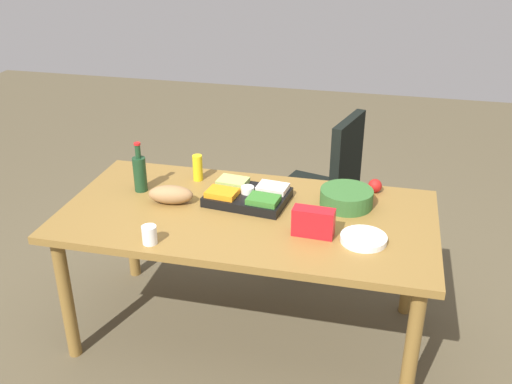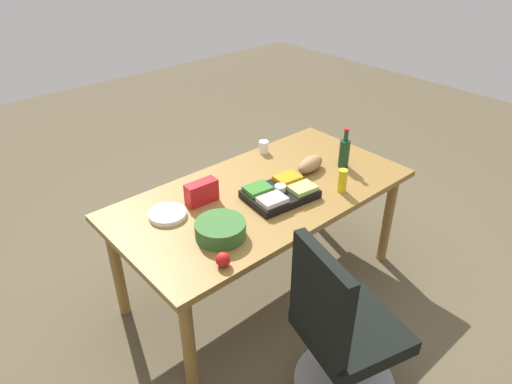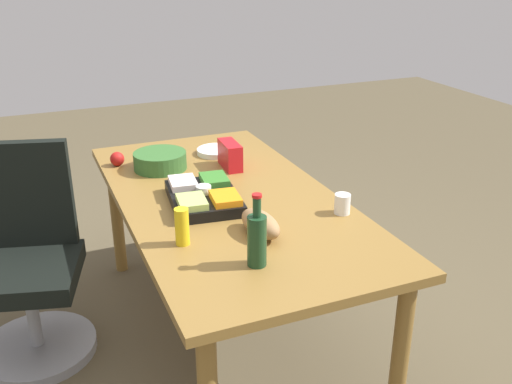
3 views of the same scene
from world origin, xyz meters
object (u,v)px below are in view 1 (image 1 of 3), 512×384
object	(u,v)px
office_chair	(321,204)
bread_loaf	(171,195)
conference_table	(247,226)
paper_plate_stack	(364,239)
chip_bag_red	(313,222)
veggie_tray	(248,195)
salad_bowl	(346,198)
paper_cup	(149,235)
apple_red	(375,186)
wine_bottle	(140,172)
mustard_bottle	(198,168)

from	to	relation	value
office_chair	bread_loaf	bearing A→B (deg)	-127.60
office_chair	conference_table	bearing A→B (deg)	-106.81
bread_loaf	paper_plate_stack	bearing A→B (deg)	-9.26
chip_bag_red	veggie_tray	distance (m)	0.48
office_chair	chip_bag_red	bearing A→B (deg)	-85.35
office_chair	salad_bowl	bearing A→B (deg)	-73.52
paper_cup	paper_plate_stack	xyz separation A→B (m)	(0.97, 0.25, -0.03)
office_chair	apple_red	distance (m)	0.75
chip_bag_red	apple_red	world-z (taller)	chip_bag_red
apple_red	salad_bowl	bearing A→B (deg)	-124.64
veggie_tray	paper_plate_stack	distance (m)	0.69
paper_cup	veggie_tray	xyz separation A→B (m)	(0.34, 0.53, -0.01)
chip_bag_red	apple_red	size ratio (longest dim) A/B	2.63
wine_bottle	salad_bowl	distance (m)	1.13
office_chair	chip_bag_red	xyz separation A→B (m)	(0.09, -1.07, 0.45)
salad_bowl	bread_loaf	bearing A→B (deg)	-168.41
paper_plate_stack	bread_loaf	bearing A→B (deg)	170.74
salad_bowl	veggie_tray	bearing A→B (deg)	-172.01
bread_loaf	wine_bottle	size ratio (longest dim) A/B	0.84
chip_bag_red	paper_cup	world-z (taller)	chip_bag_red
paper_cup	wine_bottle	world-z (taller)	wine_bottle
conference_table	veggie_tray	bearing A→B (deg)	103.02
office_chair	paper_cup	world-z (taller)	office_chair
veggie_tray	chip_bag_red	bearing A→B (deg)	-35.05
office_chair	apple_red	xyz separation A→B (m)	(0.35, -0.52, 0.41)
conference_table	bread_loaf	world-z (taller)	bread_loaf
bread_loaf	mustard_bottle	world-z (taller)	mustard_bottle
veggie_tray	salad_bowl	size ratio (longest dim) A/B	1.63
mustard_bottle	salad_bowl	size ratio (longest dim) A/B	0.55
chip_bag_red	salad_bowl	bearing A→B (deg)	70.10
bread_loaf	apple_red	xyz separation A→B (m)	(1.05, 0.39, -0.01)
paper_cup	salad_bowl	bearing A→B (deg)	34.97
bread_loaf	veggie_tray	size ratio (longest dim) A/B	0.53
conference_table	wine_bottle	size ratio (longest dim) A/B	6.78
conference_table	chip_bag_red	bearing A→B (deg)	-22.50
salad_bowl	chip_bag_red	bearing A→B (deg)	-109.90
paper_plate_stack	salad_bowl	world-z (taller)	salad_bowl
paper_cup	mustard_bottle	world-z (taller)	mustard_bottle
conference_table	paper_plate_stack	size ratio (longest dim) A/B	8.75
bread_loaf	paper_plate_stack	xyz separation A→B (m)	(1.03, -0.17, -0.04)
paper_plate_stack	mustard_bottle	world-z (taller)	mustard_bottle
wine_bottle	apple_red	xyz separation A→B (m)	(1.27, 0.28, -0.07)
chip_bag_red	conference_table	bearing A→B (deg)	157.50
apple_red	mustard_bottle	size ratio (longest dim) A/B	0.50
veggie_tray	apple_red	size ratio (longest dim) A/B	5.95
office_chair	veggie_tray	size ratio (longest dim) A/B	2.27
office_chair	salad_bowl	distance (m)	0.86
office_chair	paper_cup	distance (m)	1.53
chip_bag_red	salad_bowl	distance (m)	0.37
chip_bag_red	paper_plate_stack	world-z (taller)	chip_bag_red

